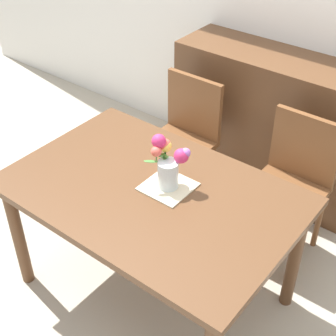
{
  "coord_description": "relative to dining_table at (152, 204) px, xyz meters",
  "views": [
    {
      "loc": [
        1.25,
        -1.46,
        2.32
      ],
      "look_at": [
        0.05,
        0.07,
        0.88
      ],
      "focal_mm": 52.92,
      "sensor_mm": 36.0,
      "label": 1
    }
  ],
  "objects": [
    {
      "name": "ground_plane",
      "position": [
        0.0,
        0.0,
        -0.66
      ],
      "size": [
        12.0,
        12.0,
        0.0
      ],
      "primitive_type": "plane",
      "color": "#B7AD99"
    },
    {
      "name": "dining_table",
      "position": [
        0.0,
        0.0,
        0.0
      ],
      "size": [
        1.46,
        0.96,
        0.76
      ],
      "color": "brown",
      "rests_on": "ground_plane"
    },
    {
      "name": "chair_left",
      "position": [
        -0.4,
        0.82,
        -0.14
      ],
      "size": [
        0.42,
        0.42,
        0.9
      ],
      "rotation": [
        0.0,
        0.0,
        3.14
      ],
      "color": "brown",
      "rests_on": "ground_plane"
    },
    {
      "name": "flower_vase",
      "position": [
        0.04,
        0.09,
        0.24
      ],
      "size": [
        0.19,
        0.17,
        0.27
      ],
      "color": "silver",
      "rests_on": "placemat"
    },
    {
      "name": "placemat",
      "position": [
        0.05,
        0.07,
        0.1
      ],
      "size": [
        0.24,
        0.24,
        0.01
      ],
      "primitive_type": "cube",
      "color": "beige",
      "rests_on": "dining_table"
    },
    {
      "name": "dresser",
      "position": [
        -0.01,
        1.33,
        -0.16
      ],
      "size": [
        1.4,
        0.47,
        1.0
      ],
      "color": "brown",
      "rests_on": "ground_plane"
    },
    {
      "name": "chair_right",
      "position": [
        0.4,
        0.82,
        -0.14
      ],
      "size": [
        0.42,
        0.42,
        0.9
      ],
      "rotation": [
        0.0,
        0.0,
        3.14
      ],
      "color": "brown",
      "rests_on": "ground_plane"
    }
  ]
}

